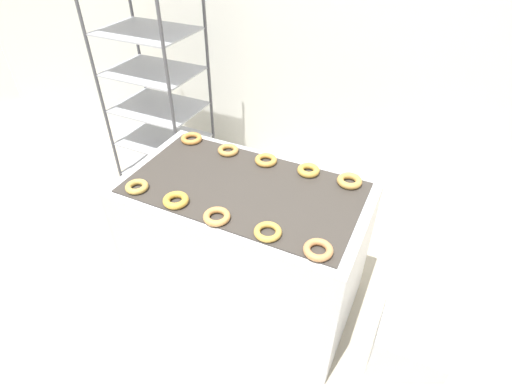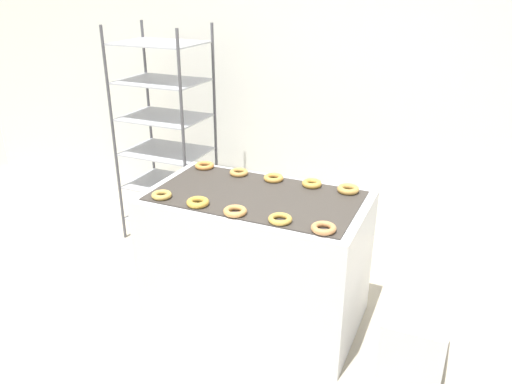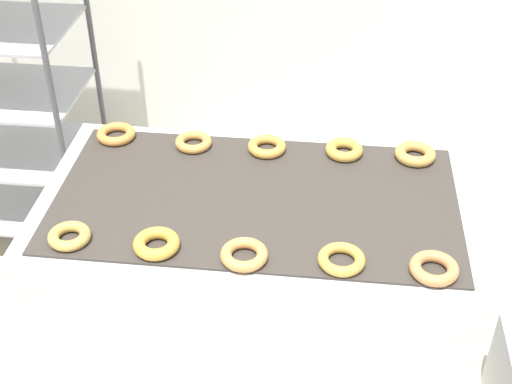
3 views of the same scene
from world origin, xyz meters
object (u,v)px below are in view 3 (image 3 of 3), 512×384
object	(u,v)px
donut_far_rightmost	(415,154)
donut_near_rightmost	(434,268)
donut_far_center	(267,146)
donut_far_right	(344,150)
donut_near_leftmost	(69,236)
donut_far_left	(193,142)
donut_near_left	(156,244)
donut_near_center	(245,255)
donut_far_leftmost	(116,134)
donut_near_right	(342,259)
fryer_machine	(256,299)

from	to	relation	value
donut_far_rightmost	donut_near_rightmost	bearing A→B (deg)	-88.62
donut_far_center	donut_far_right	xyz separation A→B (m)	(0.26, 0.01, 0.00)
donut_near_leftmost	donut_far_left	size ratio (longest dim) A/B	0.97
donut_far_right	donut_far_left	bearing A→B (deg)	-179.27
donut_near_left	donut_near_rightmost	xyz separation A→B (m)	(0.77, -0.01, -0.00)
donut_near_center	donut_far_right	size ratio (longest dim) A/B	1.06
donut_far_center	donut_far_rightmost	world-z (taller)	donut_far_rightmost
donut_near_leftmost	donut_near_left	bearing A→B (deg)	-1.32
donut_near_rightmost	donut_far_leftmost	world-z (taller)	donut_near_rightmost
donut_near_leftmost	donut_near_right	world-z (taller)	donut_near_leftmost
donut_far_center	donut_far_right	bearing A→B (deg)	1.58
donut_far_left	donut_far_leftmost	bearing A→B (deg)	175.76
donut_far_leftmost	donut_far_center	xyz separation A→B (m)	(0.54, -0.02, 0.00)
donut_near_center	donut_far_center	bearing A→B (deg)	89.49
donut_far_left	fryer_machine	bearing A→B (deg)	-47.52
donut_far_leftmost	donut_far_left	xyz separation A→B (m)	(0.28, -0.02, -0.00)
donut_near_left	donut_near_center	distance (m)	0.26
donut_near_left	donut_near_rightmost	distance (m)	0.77
donut_far_leftmost	donut_far_rightmost	size ratio (longest dim) A/B	0.98
donut_near_leftmost	donut_near_left	world-z (taller)	donut_near_left
donut_near_leftmost	donut_far_right	world-z (taller)	donut_far_right
donut_far_leftmost	donut_near_left	bearing A→B (deg)	-64.13
donut_far_leftmost	donut_far_rightmost	world-z (taller)	donut_far_rightmost
fryer_machine	donut_far_left	distance (m)	0.59
donut_near_right	donut_far_leftmost	world-z (taller)	donut_far_leftmost
donut_near_left	donut_far_leftmost	bearing A→B (deg)	115.87
donut_near_leftmost	donut_far_center	xyz separation A→B (m)	(0.52, 0.54, 0.00)
donut_far_leftmost	donut_far_right	distance (m)	0.80
donut_near_right	donut_far_center	world-z (taller)	donut_far_center
donut_near_left	donut_far_rightmost	bearing A→B (deg)	36.10
fryer_machine	donut_near_rightmost	bearing A→B (deg)	-29.09
donut_near_left	donut_far_leftmost	size ratio (longest dim) A/B	0.99
donut_near_right	donut_far_leftmost	size ratio (longest dim) A/B	0.99
donut_near_center	donut_far_leftmost	world-z (taller)	same
donut_near_rightmost	donut_far_right	distance (m)	0.62
fryer_machine	donut_near_leftmost	xyz separation A→B (m)	(-0.51, -0.27, 0.46)
donut_near_center	donut_far_center	world-z (taller)	same
fryer_machine	donut_near_leftmost	world-z (taller)	donut_near_leftmost
fryer_machine	donut_near_rightmost	distance (m)	0.75
donut_near_leftmost	donut_near_center	world-z (taller)	same
donut_near_leftmost	donut_far_right	distance (m)	0.95
donut_near_center	donut_far_left	bearing A→B (deg)	113.93
donut_far_center	donut_far_right	distance (m)	0.26
fryer_machine	donut_near_left	size ratio (longest dim) A/B	10.15
donut_far_left	donut_far_center	bearing A→B (deg)	-0.15
donut_near_left	donut_far_left	size ratio (longest dim) A/B	1.06
donut_far_right	donut_near_right	bearing A→B (deg)	-89.94
donut_near_center	donut_near_leftmost	bearing A→B (deg)	177.50
fryer_machine	donut_far_rightmost	xyz separation A→B (m)	(0.51, 0.28, 0.46)
fryer_machine	donut_far_left	bearing A→B (deg)	132.48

